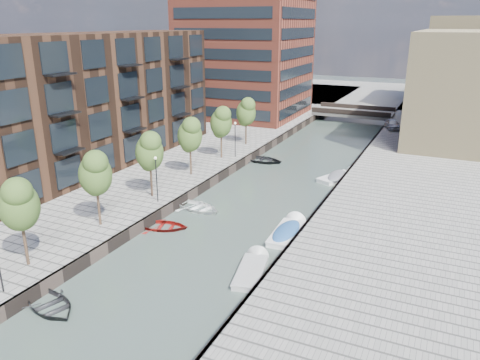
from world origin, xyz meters
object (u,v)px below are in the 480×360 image
Objects in this scene: tree_1 at (19,203)px; sloop_1 at (50,308)px; tree_4 at (190,134)px; motorboat_3 at (288,231)px; tree_2 at (95,172)px; tree_6 at (246,111)px; motorboat_2 at (253,269)px; sloop_2 at (164,228)px; bridge at (354,113)px; motorboat_4 at (340,177)px; tree_3 at (149,150)px; car at (392,124)px; sloop_4 at (263,162)px; sloop_3 at (198,210)px; tree_5 at (221,121)px.

sloop_1 is (3.90, -2.09, -5.31)m from tree_1.
motorboat_3 is (13.28, -7.46, -5.09)m from tree_4.
tree_6 is (0.00, 28.00, 0.00)m from tree_2.
tree_1 is at bearing -151.51° from motorboat_2.
sloop_1 is 12.36m from sloop_2.
motorboat_4 is at bearing -80.67° from bridge.
tree_3 is 14.23m from motorboat_3.
motorboat_4 is (13.75, 22.02, -5.10)m from tree_2.
motorboat_4 is at bearing 1.40° from sloop_1.
tree_2 is at bearing -179.80° from motorboat_2.
car reaches higher than bridge.
motorboat_4 is at bearing -115.28° from car.
motorboat_4 is at bearing 30.24° from tree_4.
tree_6 is at bearing -6.83° from sloop_2.
sloop_4 is (-4.65, -29.53, -1.39)m from bridge.
motorboat_2 is at bearing 28.49° from tree_1.
tree_6 is 1.33× the size of sloop_3.
sloop_3 is (4.26, 7.94, -5.31)m from tree_2.
bridge is 47.71m from motorboat_3.
sloop_2 is (3.65, -10.74, -5.31)m from tree_4.
tree_4 reaches higher than sloop_4.
sloop_1 is 33.56m from sloop_4.
sloop_3 is at bearing -78.01° from tree_6.
tree_1 is 1.00× the size of tree_3.
motorboat_4 reaches higher than sloop_2.
motorboat_2 is (12.99, -27.95, -5.21)m from tree_6.
tree_3 is 20.99m from motorboat_4.
sloop_1 is at bearing -120.96° from motorboat_3.
tree_3 reaches higher than car.
sloop_4 reaches higher than sloop_1.
tree_6 is 1.23× the size of sloop_4.
sloop_1 is 0.90× the size of sloop_4.
sloop_4 is (3.85, 24.47, -5.31)m from tree_2.
tree_4 is 12.52m from sloop_2.
tree_4 reaches higher than sloop_1.
motorboat_3 is 1.00× the size of motorboat_4.
bridge is at bearing 78.00° from tree_4.
tree_5 is (0.00, 28.00, 0.00)m from tree_1.
sloop_4 is at bearing 69.81° from tree_4.
sloop_4 is at bearing 117.73° from motorboat_3.
tree_2 is at bearing 116.60° from sloop_2.
tree_6 is at bearing 90.00° from tree_3.
motorboat_2 is (9.34, -3.21, 0.10)m from sloop_2.
motorboat_3 is at bearing -29.32° from tree_4.
sloop_4 reaches higher than sloop_2.
bridge is 2.37× the size of motorboat_3.
tree_5 is (0.00, 7.00, 0.00)m from tree_4.
sloop_2 is (3.65, -3.74, -5.31)m from tree_3.
sloop_4 is (-0.41, 16.53, 0.00)m from sloop_3.
tree_3 is at bearing -100.25° from bridge.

